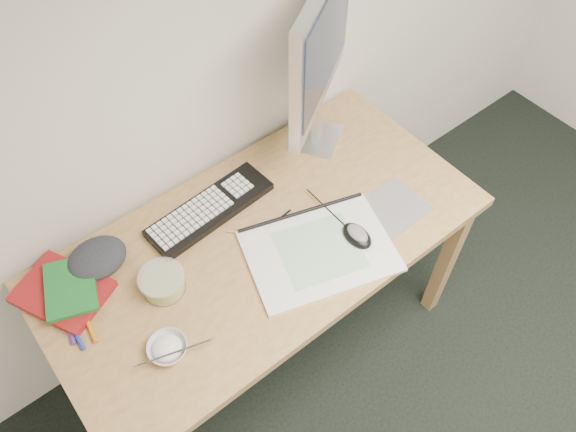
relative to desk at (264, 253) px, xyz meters
name	(u,v)px	position (x,y,z in m)	size (l,w,h in m)	color
desk	(264,253)	(0.00, 0.00, 0.00)	(1.40, 0.70, 0.75)	tan
mousepad	(393,207)	(0.41, -0.17, 0.08)	(0.20, 0.18, 0.00)	slate
sketchpad	(319,251)	(0.11, -0.15, 0.09)	(0.44, 0.32, 0.01)	white
keyboard	(210,209)	(-0.07, 0.19, 0.09)	(0.43, 0.14, 0.03)	black
monitor	(321,50)	(0.41, 0.23, 0.46)	(0.46, 0.32, 0.61)	silver
mouse	(357,233)	(0.23, -0.19, 0.11)	(0.07, 0.11, 0.04)	black
rice_bowl	(168,349)	(-0.43, -0.14, 0.10)	(0.11, 0.11, 0.03)	white
chopsticks	(175,352)	(-0.42, -0.17, 0.12)	(0.02, 0.02, 0.21)	silver
fruit_tub	(163,283)	(-0.34, 0.04, 0.12)	(0.14, 0.14, 0.07)	#D4C44A
book_red	(63,292)	(-0.58, 0.20, 0.09)	(0.19, 0.25, 0.03)	maroon
book_green	(71,287)	(-0.55, 0.19, 0.12)	(0.14, 0.19, 0.02)	#1A6B29
cloth_lump	(97,259)	(-0.45, 0.23, 0.11)	(0.15, 0.13, 0.06)	#23252A
pencil_pink	(268,230)	(0.03, 0.01, 0.09)	(0.01, 0.01, 0.20)	pink
pencil_tan	(253,233)	(-0.01, 0.03, 0.09)	(0.01, 0.01, 0.17)	tan
pencil_black	(270,226)	(0.05, 0.02, 0.09)	(0.01, 0.01, 0.18)	black
marker_blue	(74,330)	(-0.61, 0.07, 0.09)	(0.01, 0.01, 0.14)	#1F39AD
marker_orange	(87,322)	(-0.56, 0.08, 0.09)	(0.01, 0.01, 0.15)	orange
marker_purple	(68,323)	(-0.61, 0.11, 0.09)	(0.01, 0.01, 0.14)	#61268C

